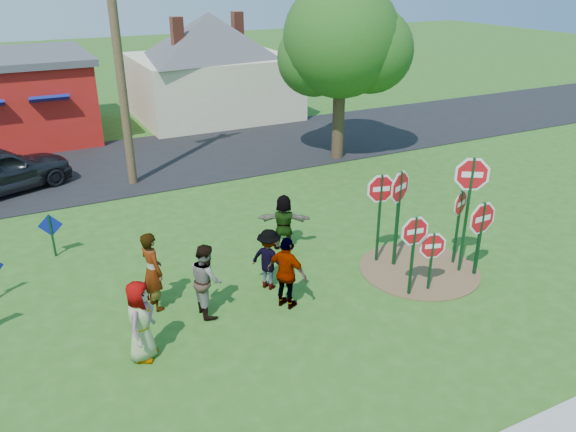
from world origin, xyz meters
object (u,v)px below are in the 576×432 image
object	(u,v)px
stop_sign_d	(460,209)
leafy_tree	(344,45)
person_a	(140,321)
utility_pole	(116,36)
suv	(0,171)
person_b	(152,271)
stop_sign_a	(414,239)
stop_sign_b	(381,196)
stop_sign_c	(470,189)

from	to	relation	value
stop_sign_d	leafy_tree	xyz separation A→B (m)	(2.17, 9.50, 3.03)
person_a	leafy_tree	distance (m)	14.99
utility_pole	suv	bearing A→B (deg)	165.79
person_b	leafy_tree	world-z (taller)	leafy_tree
stop_sign_a	stop_sign_b	xyz separation A→B (m)	(0.29, 1.82, 0.38)
stop_sign_d	utility_pole	xyz separation A→B (m)	(-6.48, 10.26, 3.72)
person_a	suv	bearing A→B (deg)	43.91
stop_sign_b	leafy_tree	xyz separation A→B (m)	(3.99, 8.45, 2.72)
person_a	utility_pole	xyz separation A→B (m)	(2.11, 10.51, 4.44)
stop_sign_a	leafy_tree	distance (m)	11.54
suv	person_a	bearing A→B (deg)	169.53
stop_sign_a	person_b	distance (m)	6.23
person_b	stop_sign_b	bearing A→B (deg)	-108.50
stop_sign_c	person_a	bearing A→B (deg)	-149.87
utility_pole	stop_sign_b	bearing A→B (deg)	-63.20
person_a	person_b	distance (m)	1.91
person_b	suv	bearing A→B (deg)	2.82
stop_sign_b	stop_sign_c	bearing A→B (deg)	-27.12
utility_pole	person_b	bearing A→B (deg)	-99.14
stop_sign_a	person_b	xyz separation A→B (m)	(-5.77, 2.29, -0.57)
leafy_tree	person_b	bearing A→B (deg)	-141.57
stop_sign_b	person_b	size ratio (longest dim) A/B	1.36
stop_sign_c	stop_sign_d	size ratio (longest dim) A/B	1.48
suv	stop_sign_b	bearing A→B (deg)	-160.35
stop_sign_c	person_a	distance (m)	8.56
leafy_tree	suv	bearing A→B (deg)	171.82
utility_pole	person_a	bearing A→B (deg)	-101.37
person_a	suv	distance (m)	11.84
stop_sign_d	suv	xyz separation A→B (m)	(-10.87, 11.38, -0.76)
stop_sign_d	utility_pole	world-z (taller)	utility_pole
stop_sign_c	leafy_tree	xyz separation A→B (m)	(2.33, 9.92, 2.29)
stop_sign_b	stop_sign_a	bearing A→B (deg)	-84.63
stop_sign_d	suv	bearing A→B (deg)	111.66
stop_sign_a	utility_pole	size ratio (longest dim) A/B	0.22
suv	utility_pole	xyz separation A→B (m)	(4.40, -1.11, 4.47)
suv	stop_sign_a	bearing A→B (deg)	-165.78
person_b	leafy_tree	bearing A→B (deg)	-65.63
stop_sign_b	leafy_tree	bearing A→B (deg)	79.08
stop_sign_c	utility_pole	xyz separation A→B (m)	(-6.31, 10.68, 2.97)
stop_sign_c	leafy_tree	distance (m)	10.44
stop_sign_b	utility_pole	world-z (taller)	utility_pole
stop_sign_d	person_b	bearing A→B (deg)	147.01
person_b	suv	world-z (taller)	person_b
stop_sign_a	stop_sign_d	world-z (taller)	stop_sign_d
stop_sign_b	leafy_tree	size ratio (longest dim) A/B	0.37
stop_sign_c	person_b	xyz separation A→B (m)	(-7.72, 1.94, -1.38)
stop_sign_b	utility_pole	bearing A→B (deg)	131.19
stop_sign_b	stop_sign_d	size ratio (longest dim) A/B	1.18
stop_sign_c	leafy_tree	world-z (taller)	leafy_tree
stop_sign_b	person_a	world-z (taller)	stop_sign_b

